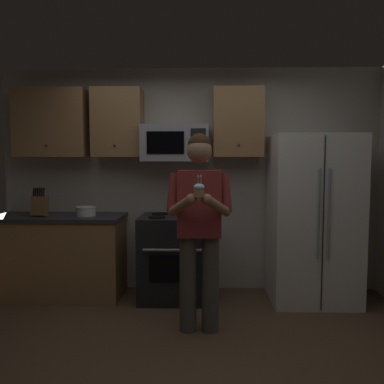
{
  "coord_description": "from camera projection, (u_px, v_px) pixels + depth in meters",
  "views": [
    {
      "loc": [
        0.15,
        -2.84,
        1.5
      ],
      "look_at": [
        0.06,
        0.51,
        1.25
      ],
      "focal_mm": 36.01,
      "sensor_mm": 36.0,
      "label": 1
    }
  ],
  "objects": [
    {
      "name": "ground_plane",
      "position": [
        182.0,
        359.0,
        2.95
      ],
      "size": [
        6.0,
        6.0,
        0.0
      ],
      "primitive_type": "plane",
      "color": "brown"
    },
    {
      "name": "wall_back",
      "position": [
        189.0,
        180.0,
        4.59
      ],
      "size": [
        4.4,
        0.1,
        2.6
      ],
      "primitive_type": "cube",
      "color": "beige",
      "rests_on": "ground"
    },
    {
      "name": "oven_range",
      "position": [
        175.0,
        257.0,
        4.27
      ],
      "size": [
        0.76,
        0.7,
        0.93
      ],
      "color": "black",
      "rests_on": "ground"
    },
    {
      "name": "microwave",
      "position": [
        175.0,
        144.0,
        4.3
      ],
      "size": [
        0.74,
        0.41,
        0.4
      ],
      "color": "#9EA0A5"
    },
    {
      "name": "refrigerator",
      "position": [
        313.0,
        219.0,
        4.16
      ],
      "size": [
        0.9,
        0.75,
        1.8
      ],
      "color": "white",
      "rests_on": "ground"
    },
    {
      "name": "cabinet_row_upper",
      "position": [
        125.0,
        123.0,
        4.34
      ],
      "size": [
        2.78,
        0.36,
        0.76
      ],
      "color": "#9E7247"
    },
    {
      "name": "counter_left",
      "position": [
        60.0,
        256.0,
        4.33
      ],
      "size": [
        1.44,
        0.66,
        0.92
      ],
      "color": "#9E7247",
      "rests_on": "ground"
    },
    {
      "name": "knife_block",
      "position": [
        40.0,
        205.0,
        4.24
      ],
      "size": [
        0.16,
        0.15,
        0.32
      ],
      "color": "brown",
      "rests_on": "counter_left"
    },
    {
      "name": "bowl_large_white",
      "position": [
        86.0,
        211.0,
        4.25
      ],
      "size": [
        0.22,
        0.22,
        0.1
      ],
      "color": "white",
      "rests_on": "counter_left"
    },
    {
      "name": "person",
      "position": [
        199.0,
        221.0,
        3.37
      ],
      "size": [
        0.6,
        0.48,
        1.76
      ],
      "color": "#4C4742",
      "rests_on": "ground"
    },
    {
      "name": "cupcake",
      "position": [
        199.0,
        190.0,
        3.02
      ],
      "size": [
        0.09,
        0.09,
        0.17
      ],
      "color": "#A87F56"
    }
  ]
}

